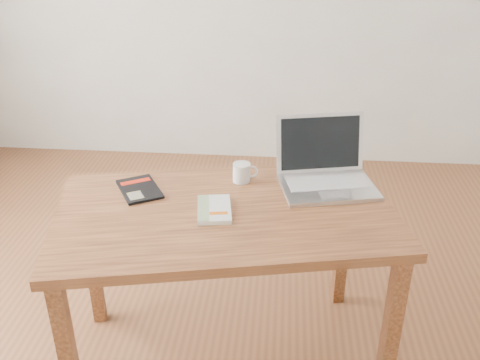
# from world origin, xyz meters

# --- Properties ---
(room) EXTENTS (4.04, 4.04, 2.70)m
(room) POSITION_xyz_m (-0.07, 0.00, 1.36)
(room) COLOR brown
(room) RESTS_ON ground
(desk) EXTENTS (1.41, 0.98, 0.75)m
(desk) POSITION_xyz_m (0.14, -0.14, 0.66)
(desk) COLOR brown
(desk) RESTS_ON ground
(white_guidebook) EXTENTS (0.15, 0.22, 0.02)m
(white_guidebook) POSITION_xyz_m (0.10, -0.16, 0.76)
(white_guidebook) COLOR silver
(white_guidebook) RESTS_ON desk
(black_guidebook) EXTENTS (0.23, 0.26, 0.01)m
(black_guidebook) POSITION_xyz_m (-0.22, -0.02, 0.76)
(black_guidebook) COLOR black
(black_guidebook) RESTS_ON desk
(laptop) EXTENTS (0.44, 0.39, 0.26)m
(laptop) POSITION_xyz_m (0.53, 0.12, 0.81)
(laptop) COLOR silver
(laptop) RESTS_ON desk
(coffee_mug) EXTENTS (0.11, 0.07, 0.08)m
(coffee_mug) POSITION_xyz_m (0.19, 0.10, 0.79)
(coffee_mug) COLOR white
(coffee_mug) RESTS_ON desk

